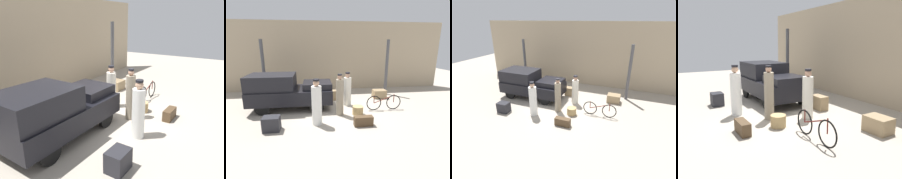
# 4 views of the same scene
# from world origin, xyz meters

# --- Properties ---
(ground_plane) EXTENTS (30.00, 30.00, 0.00)m
(ground_plane) POSITION_xyz_m (0.00, 0.00, 0.00)
(ground_plane) COLOR #A89E8E
(station_building_facade) EXTENTS (16.00, 0.15, 4.50)m
(station_building_facade) POSITION_xyz_m (0.00, 4.08, 2.25)
(station_building_facade) COLOR tan
(station_building_facade) RESTS_ON ground
(canopy_pillar_right) EXTENTS (0.18, 0.18, 3.32)m
(canopy_pillar_right) POSITION_xyz_m (3.48, 2.35, 1.66)
(canopy_pillar_right) COLOR #4C4C51
(canopy_pillar_right) RESTS_ON ground
(truck) EXTENTS (3.84, 1.76, 1.68)m
(truck) POSITION_xyz_m (-2.21, 0.55, 0.91)
(truck) COLOR black
(truck) RESTS_ON ground
(bicycle) EXTENTS (1.69, 0.04, 0.76)m
(bicycle) POSITION_xyz_m (2.33, -0.29, 0.37)
(bicycle) COLOR black
(bicycle) RESTS_ON ground
(wicker_basket) EXTENTS (0.48, 0.48, 0.38)m
(wicker_basket) POSITION_xyz_m (0.98, -0.68, 0.19)
(wicker_basket) COLOR tan
(wicker_basket) RESTS_ON ground
(porter_standing_middle) EXTENTS (0.37, 0.37, 1.71)m
(porter_standing_middle) POSITION_xyz_m (0.73, 0.59, 0.78)
(porter_standing_middle) COLOR silver
(porter_standing_middle) RESTS_ON ground
(porter_carrying_trunk) EXTENTS (0.33, 0.33, 1.84)m
(porter_carrying_trunk) POSITION_xyz_m (0.17, -0.60, 0.85)
(porter_carrying_trunk) COLOR gray
(porter_carrying_trunk) RESTS_ON ground
(porter_with_bicycle) EXTENTS (0.39, 0.39, 1.80)m
(porter_with_bicycle) POSITION_xyz_m (-0.84, -1.42, 0.83)
(porter_with_bicycle) COLOR white
(porter_with_bicycle) RESTS_ON ground
(trunk_wicker_pale) EXTENTS (0.73, 0.28, 0.38)m
(trunk_wicker_pale) POSITION_xyz_m (0.92, -1.80, 0.19)
(trunk_wicker_pale) COLOR #4C3823
(trunk_wicker_pale) RESTS_ON ground
(suitcase_tan_flat) EXTENTS (0.73, 0.56, 0.47)m
(suitcase_tan_flat) POSITION_xyz_m (2.82, 1.62, 0.24)
(suitcase_tan_flat) COLOR #937A56
(suitcase_tan_flat) RESTS_ON ground
(trunk_umber_medium) EXTENTS (0.67, 0.40, 0.54)m
(trunk_umber_medium) POSITION_xyz_m (0.10, 1.59, 0.27)
(trunk_umber_medium) COLOR #937A56
(trunk_umber_medium) RESTS_ON ground
(suitcase_small_leather) EXTENTS (0.60, 0.45, 0.53)m
(suitcase_small_leather) POSITION_xyz_m (-2.49, -1.75, 0.27)
(suitcase_small_leather) COLOR #232328
(suitcase_small_leather) RESTS_ON ground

